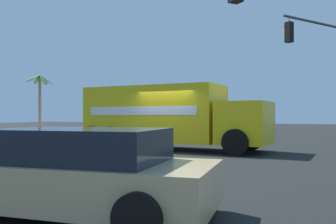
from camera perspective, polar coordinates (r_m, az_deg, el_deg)
The scene contains 8 objects.
ground_plane at distance 15.01m, azimuth 0.02°, elevation -6.28°, with size 100.00×100.00×0.00m, color black.
sidewalk_corner_far at distance 32.85m, azimuth -12.77°, elevation -2.99°, with size 12.96×12.96×0.14m, color #B2ADA0.
delivery_truck at distance 15.90m, azimuth -0.02°, elevation -0.65°, with size 3.45×8.46×2.80m.
traffic_light_primary at distance 20.01m, azimuth 23.95°, elevation 7.25°, with size 3.90×2.87×6.35m.
pickup_white at distance 28.17m, azimuth 2.63°, elevation -2.08°, with size 2.54×5.32×1.38m.
sedan_tan at distance 5.72m, azimuth -14.37°, elevation -9.41°, with size 2.32×4.44×1.31m.
vending_machine_red at distance 31.89m, azimuth -9.00°, elevation -1.28°, with size 1.11×1.16×1.85m.
palm_tree_far at distance 34.69m, azimuth -19.80°, elevation 2.90°, with size 2.71×2.41×5.04m.
Camera 1 is at (-13.85, -5.58, 1.52)m, focal length 38.17 mm.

